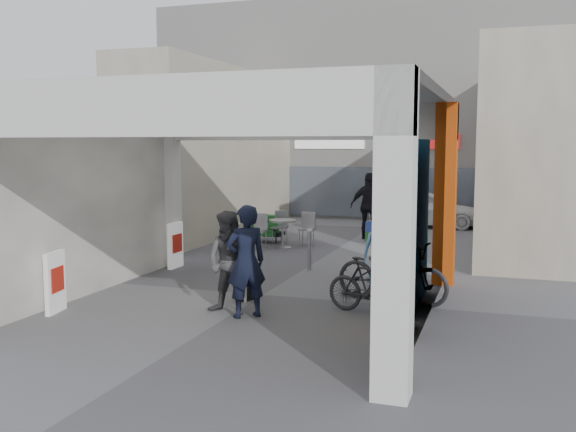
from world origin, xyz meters
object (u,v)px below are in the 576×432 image
(bicycle_front, at_px, (392,272))
(bicycle_rear, at_px, (371,286))
(border_collie, at_px, (245,284))
(man_with_dog, at_px, (246,261))
(man_back_turned, at_px, (230,263))
(cafe_set, at_px, (282,234))
(produce_stand, at_px, (263,231))
(man_elderly, at_px, (382,249))
(man_crates, at_px, (370,206))
(white_van, at_px, (425,208))

(bicycle_front, distance_m, bicycle_rear, 0.92)
(border_collie, height_order, bicycle_rear, bicycle_rear)
(man_with_dog, height_order, man_back_turned, man_with_dog)
(cafe_set, relative_size, man_with_dog, 0.83)
(produce_stand, relative_size, border_collie, 1.57)
(man_elderly, xyz_separation_m, man_crates, (-1.50, 6.20, 0.21))
(border_collie, bearing_deg, white_van, 103.27)
(man_elderly, bearing_deg, white_van, 80.80)
(man_with_dog, relative_size, white_van, 0.50)
(cafe_set, distance_m, man_elderly, 5.42)
(border_collie, distance_m, bicycle_front, 2.56)
(man_with_dog, distance_m, man_back_turned, 0.35)
(man_with_dog, bearing_deg, produce_stand, -113.27)
(man_with_dog, distance_m, man_crates, 8.91)
(man_back_turned, bearing_deg, man_elderly, 57.69)
(border_collie, distance_m, bicycle_rear, 2.29)
(border_collie, relative_size, man_crates, 0.38)
(border_collie, relative_size, man_back_turned, 0.43)
(man_with_dog, xyz_separation_m, man_elderly, (1.65, 2.71, -0.14))
(bicycle_front, bearing_deg, produce_stand, 50.85)
(man_elderly, bearing_deg, border_collie, -152.04)
(produce_stand, xyz_separation_m, man_with_dog, (2.55, -7.43, 0.60))
(man_back_turned, relative_size, bicycle_front, 0.83)
(bicycle_rear, distance_m, white_van, 11.42)
(man_with_dog, distance_m, bicycle_rear, 2.04)
(produce_stand, height_order, border_collie, produce_stand)
(man_with_dog, bearing_deg, border_collie, -108.65)
(man_with_dog, relative_size, bicycle_rear, 1.17)
(cafe_set, bearing_deg, produce_stand, 143.35)
(man_back_turned, distance_m, man_crates, 8.80)
(produce_stand, xyz_separation_m, man_crates, (2.71, 1.47, 0.66))
(man_with_dog, xyz_separation_m, man_crates, (0.16, 8.91, 0.06))
(man_back_turned, xyz_separation_m, bicycle_front, (2.35, 1.56, -0.30))
(man_crates, distance_m, white_van, 3.50)
(man_back_turned, bearing_deg, bicycle_rear, 21.98)
(man_with_dog, height_order, bicycle_front, man_with_dog)
(man_with_dog, relative_size, man_back_turned, 1.07)
(border_collie, bearing_deg, cafe_set, 125.38)
(bicycle_front, xyz_separation_m, bicycle_rear, (-0.18, -0.90, -0.07))
(man_crates, bearing_deg, bicycle_rear, 101.48)
(man_crates, bearing_deg, white_van, -110.10)
(produce_stand, distance_m, man_with_dog, 7.88)
(bicycle_rear, bearing_deg, man_with_dog, 127.34)
(produce_stand, distance_m, man_crates, 3.16)
(white_van, bearing_deg, man_with_dog, 167.43)
(bicycle_rear, bearing_deg, man_back_turned, 121.32)
(man_back_turned, xyz_separation_m, man_elderly, (1.98, 2.59, -0.08))
(man_with_dog, relative_size, man_crates, 0.93)
(man_crates, bearing_deg, man_back_turned, 86.67)
(man_with_dog, xyz_separation_m, bicycle_rear, (1.83, 0.77, -0.43))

